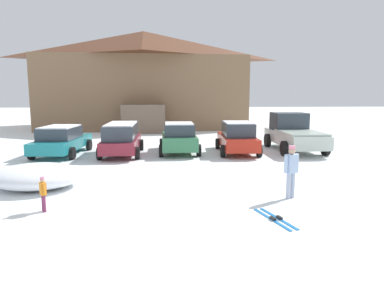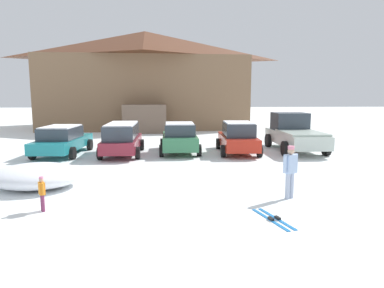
# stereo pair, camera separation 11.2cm
# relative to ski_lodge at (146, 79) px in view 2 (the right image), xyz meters

# --- Properties ---
(ground) EXTENTS (160.00, 160.00, 0.00)m
(ground) POSITION_rel_ski_lodge_xyz_m (3.13, -28.07, -4.74)
(ground) COLOR white
(ski_lodge) EXTENTS (19.83, 12.58, 9.36)m
(ski_lodge) POSITION_rel_ski_lodge_xyz_m (0.00, 0.00, 0.00)
(ski_lodge) COLOR brown
(ski_lodge) RESTS_ON ground
(parked_teal_hatchback) EXTENTS (2.45, 4.87, 1.58)m
(parked_teal_hatchback) POSITION_rel_ski_lodge_xyz_m (-3.41, -16.17, -3.93)
(parked_teal_hatchback) COLOR teal
(parked_teal_hatchback) RESTS_ON ground
(parked_maroon_van) EXTENTS (2.11, 4.60, 1.72)m
(parked_maroon_van) POSITION_rel_ski_lodge_xyz_m (-0.18, -16.38, -3.82)
(parked_maroon_van) COLOR maroon
(parked_maroon_van) RESTS_ON ground
(parked_green_coupe) EXTENTS (2.22, 4.10, 1.69)m
(parked_green_coupe) POSITION_rel_ski_lodge_xyz_m (2.93, -15.93, -3.89)
(parked_green_coupe) COLOR #32744B
(parked_green_coupe) RESTS_ON ground
(parked_red_sedan) EXTENTS (2.26, 4.41, 1.75)m
(parked_red_sedan) POSITION_rel_ski_lodge_xyz_m (6.16, -16.25, -3.87)
(parked_red_sedan) COLOR #B02415
(parked_red_sedan) RESTS_ON ground
(pickup_truck) EXTENTS (2.54, 5.40, 2.15)m
(pickup_truck) POSITION_rel_ski_lodge_xyz_m (9.61, -15.50, -3.74)
(pickup_truck) COLOR #B5C1B7
(pickup_truck) RESTS_ON ground
(skier_adult_in_blue_parka) EXTENTS (0.55, 0.41, 1.67)m
(skier_adult_in_blue_parka) POSITION_rel_ski_lodge_xyz_m (6.14, -24.67, -3.80)
(skier_adult_in_blue_parka) COLOR #A4B0C9
(skier_adult_in_blue_parka) RESTS_ON ground
(skier_child_in_orange_jacket) EXTENTS (0.25, 0.32, 0.99)m
(skier_child_in_orange_jacket) POSITION_rel_ski_lodge_xyz_m (-1.15, -25.41, -4.18)
(skier_child_in_orange_jacket) COLOR #782F54
(skier_child_in_orange_jacket) RESTS_ON ground
(pair_of_skis) EXTENTS (0.75, 1.69, 0.08)m
(pair_of_skis) POSITION_rel_ski_lodge_xyz_m (5.10, -26.46, -4.72)
(pair_of_skis) COLOR #1F70BA
(pair_of_skis) RESTS_ON ground
(plowed_snow_pile) EXTENTS (3.15, 2.52, 0.84)m
(plowed_snow_pile) POSITION_rel_ski_lodge_xyz_m (-2.26, -22.88, -4.32)
(plowed_snow_pile) COLOR white
(plowed_snow_pile) RESTS_ON ground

